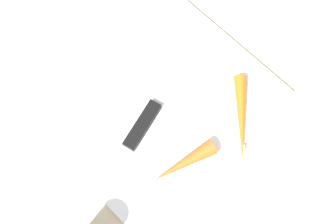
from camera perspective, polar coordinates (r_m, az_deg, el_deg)
The scene contains 5 objects.
ground_plane at distance 0.74m, azimuth 0.00°, elevation -0.28°, with size 1.40×1.40×0.00m, color #C6B793.
cutting_board at distance 0.74m, azimuth 0.00°, elevation -0.14°, with size 0.36×0.26×0.01m, color white.
knife at distance 0.72m, azimuth -2.89°, elevation -0.89°, with size 0.20×0.07×0.01m.
carrot_long at distance 0.73m, azimuth 9.72°, elevation -0.69°, with size 0.02×0.02×0.15m, color orange.
carrot_short at distance 0.69m, azimuth 2.07°, elevation -6.85°, with size 0.03×0.03×0.11m, color orange.
Camera 1 is at (-0.16, -0.16, 0.71)m, focal length 45.83 mm.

